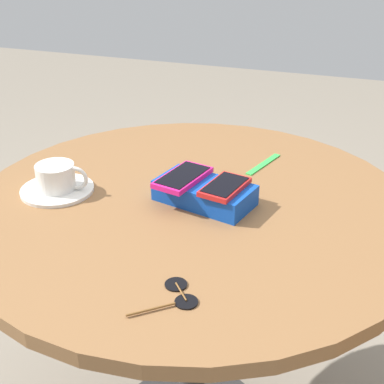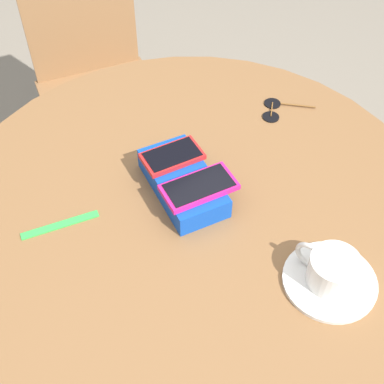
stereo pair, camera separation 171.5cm
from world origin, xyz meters
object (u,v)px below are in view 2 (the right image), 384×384
Objects in this scene: coffee_cup at (332,269)px; lanyard_strap at (60,225)px; round_table at (192,235)px; saucer at (330,281)px; phone_box at (184,182)px; chair_near_window at (97,81)px; phone_magenta at (198,188)px; sunglasses at (275,110)px; phone_red at (172,156)px.

coffee_cup reaches higher than lanyard_strap.
round_table is 0.34m from saucer.
saucer is 0.51m from lanyard_strap.
saucer is 1.39× the size of coffee_cup.
phone_box is 0.86m from chair_near_window.
sunglasses is (-0.11, 0.33, -0.05)m from phone_magenta.
coffee_cup is (-0.00, -0.00, 0.03)m from saucer.
phone_box is at bearing 171.13° from phone_magenta.
phone_red is 0.85× the size of phone_magenta.
sunglasses is (0.02, 0.57, 0.00)m from lanyard_strap.
coffee_cup is 0.51m from lanyard_strap.
coffee_cup is at bearing -9.16° from chair_near_window.
phone_magenta reaches higher than saucer.
coffee_cup reaches higher than phone_red.
chair_near_window is at bearing 162.45° from phone_red.
coffee_cup reaches higher than phone_box.
saucer reaches higher than lanyard_strap.
phone_box is at bearing -170.01° from coffee_cup.
phone_magenta reaches higher than lanyard_strap.
sunglasses is (-0.06, 0.32, -0.02)m from phone_box.
phone_red is 1.10× the size of coffee_cup.
chair_near_window reaches higher than coffee_cup.
coffee_cup is at bearing 7.50° from phone_red.
chair_near_window is at bearing -173.09° from sunglasses.
coffee_cup reaches higher than saucer.
phone_magenta reaches higher than round_table.
round_table is 4.33× the size of phone_box.
phone_box reaches higher than saucer.
lanyard_strap reaches higher than round_table.
phone_box is 0.34m from saucer.
chair_near_window reaches higher than saucer.
lanyard_strap is (-0.03, -0.25, -0.05)m from phone_red.
sunglasses reaches higher than lanyard_strap.
phone_magenta is at bearing -16.57° from chair_near_window.
saucer is 0.03m from coffee_cup.
phone_red is (-0.08, 0.01, 0.17)m from round_table.
lanyard_strap is (-0.13, -0.24, -0.05)m from phone_magenta.
chair_near_window is (-0.71, -0.09, -0.29)m from sunglasses.
phone_magenta reaches higher than sunglasses.
phone_magenta reaches higher than phone_box.
chair_near_window is (-1.11, 0.18, -0.29)m from saucer.
phone_red is 0.32m from sunglasses.
sunglasses is at bearing 146.38° from saucer.
chair_near_window reaches higher than phone_box.
coffee_cup reaches higher than round_table.
phone_magenta is at bearing -166.73° from coffee_cup.
phone_box is at bearing -170.01° from saucer.
phone_magenta is at bearing -166.77° from saucer.
round_table is 0.36m from sunglasses.
phone_red is 1.05× the size of sunglasses.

